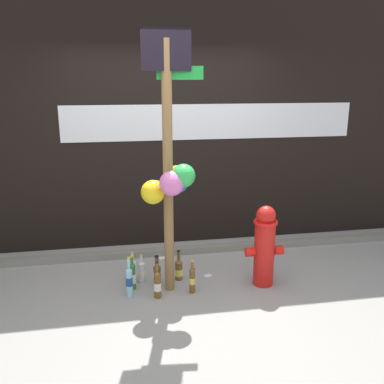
{
  "coord_description": "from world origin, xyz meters",
  "views": [
    {
      "loc": [
        -0.57,
        -3.63,
        2.09
      ],
      "look_at": [
        0.11,
        0.24,
        1.02
      ],
      "focal_mm": 39.12,
      "sensor_mm": 36.0,
      "label": 1
    }
  ],
  "objects_px": {
    "bottle_0": "(132,276)",
    "bottle_1": "(192,279)",
    "fire_hydrant": "(264,245)",
    "bottle_5": "(133,271)",
    "bottle_3": "(157,273)",
    "bottle_2": "(142,271)",
    "bottle_6": "(179,269)",
    "bottle_4": "(129,281)",
    "memorial_post": "(169,162)",
    "bottle_7": "(158,284)"
  },
  "relations": [
    {
      "from": "bottle_0",
      "to": "bottle_1",
      "type": "distance_m",
      "value": 0.62
    },
    {
      "from": "fire_hydrant",
      "to": "bottle_5",
      "type": "bearing_deg",
      "value": 170.4
    },
    {
      "from": "bottle_5",
      "to": "fire_hydrant",
      "type": "bearing_deg",
      "value": -9.6
    },
    {
      "from": "fire_hydrant",
      "to": "bottle_3",
      "type": "distance_m",
      "value": 1.15
    },
    {
      "from": "bottle_2",
      "to": "bottle_6",
      "type": "distance_m",
      "value": 0.39
    },
    {
      "from": "fire_hydrant",
      "to": "bottle_5",
      "type": "height_order",
      "value": "fire_hydrant"
    },
    {
      "from": "bottle_3",
      "to": "bottle_4",
      "type": "xyz_separation_m",
      "value": [
        -0.29,
        -0.19,
        0.04
      ]
    },
    {
      "from": "bottle_0",
      "to": "bottle_5",
      "type": "height_order",
      "value": "bottle_0"
    },
    {
      "from": "fire_hydrant",
      "to": "memorial_post",
      "type": "bearing_deg",
      "value": 178.65
    },
    {
      "from": "memorial_post",
      "to": "bottle_3",
      "type": "distance_m",
      "value": 1.22
    },
    {
      "from": "bottle_7",
      "to": "bottle_0",
      "type": "bearing_deg",
      "value": 136.82
    },
    {
      "from": "bottle_2",
      "to": "bottle_3",
      "type": "relative_size",
      "value": 0.94
    },
    {
      "from": "fire_hydrant",
      "to": "bottle_2",
      "type": "bearing_deg",
      "value": 167.69
    },
    {
      "from": "memorial_post",
      "to": "fire_hydrant",
      "type": "xyz_separation_m",
      "value": [
        0.97,
        -0.02,
        -0.9
      ]
    },
    {
      "from": "memorial_post",
      "to": "bottle_2",
      "type": "relative_size",
      "value": 8.22
    },
    {
      "from": "memorial_post",
      "to": "bottle_7",
      "type": "height_order",
      "value": "memorial_post"
    },
    {
      "from": "bottle_3",
      "to": "bottle_4",
      "type": "height_order",
      "value": "bottle_4"
    },
    {
      "from": "bottle_1",
      "to": "bottle_7",
      "type": "distance_m",
      "value": 0.36
    },
    {
      "from": "bottle_1",
      "to": "bottle_6",
      "type": "xyz_separation_m",
      "value": [
        -0.1,
        0.3,
        -0.03
      ]
    },
    {
      "from": "bottle_0",
      "to": "bottle_4",
      "type": "relative_size",
      "value": 0.86
    },
    {
      "from": "bottle_3",
      "to": "bottle_5",
      "type": "height_order",
      "value": "bottle_5"
    },
    {
      "from": "bottle_2",
      "to": "bottle_5",
      "type": "xyz_separation_m",
      "value": [
        -0.09,
        -0.05,
        0.03
      ]
    },
    {
      "from": "bottle_4",
      "to": "bottle_7",
      "type": "bearing_deg",
      "value": -14.85
    },
    {
      "from": "bottle_3",
      "to": "bottle_6",
      "type": "height_order",
      "value": "bottle_6"
    },
    {
      "from": "bottle_0",
      "to": "memorial_post",
      "type": "bearing_deg",
      "value": -14.9
    },
    {
      "from": "bottle_3",
      "to": "bottle_4",
      "type": "relative_size",
      "value": 0.78
    },
    {
      "from": "bottle_1",
      "to": "bottle_6",
      "type": "distance_m",
      "value": 0.32
    },
    {
      "from": "bottle_2",
      "to": "bottle_7",
      "type": "xyz_separation_m",
      "value": [
        0.13,
        -0.37,
        0.02
      ]
    },
    {
      "from": "bottle_3",
      "to": "bottle_6",
      "type": "distance_m",
      "value": 0.25
    },
    {
      "from": "bottle_7",
      "to": "bottle_4",
      "type": "bearing_deg",
      "value": 165.15
    },
    {
      "from": "bottle_2",
      "to": "bottle_1",
      "type": "bearing_deg",
      "value": -34.07
    },
    {
      "from": "bottle_0",
      "to": "bottle_6",
      "type": "height_order",
      "value": "bottle_0"
    },
    {
      "from": "bottle_7",
      "to": "memorial_post",
      "type": "bearing_deg",
      "value": 39.03
    },
    {
      "from": "bottle_4",
      "to": "bottle_5",
      "type": "bearing_deg",
      "value": 80.31
    },
    {
      "from": "memorial_post",
      "to": "bottle_6",
      "type": "relative_size",
      "value": 7.53
    },
    {
      "from": "bottle_0",
      "to": "bottle_3",
      "type": "distance_m",
      "value": 0.26
    },
    {
      "from": "bottle_1",
      "to": "bottle_5",
      "type": "height_order",
      "value": "bottle_5"
    },
    {
      "from": "fire_hydrant",
      "to": "bottle_5",
      "type": "xyz_separation_m",
      "value": [
        -1.35,
        0.23,
        -0.29
      ]
    },
    {
      "from": "bottle_3",
      "to": "bottle_7",
      "type": "distance_m",
      "value": 0.26
    },
    {
      "from": "bottle_0",
      "to": "bottle_6",
      "type": "distance_m",
      "value": 0.51
    },
    {
      "from": "bottle_4",
      "to": "bottle_5",
      "type": "relative_size",
      "value": 1.18
    },
    {
      "from": "bottle_3",
      "to": "bottle_6",
      "type": "bearing_deg",
      "value": 18.83
    },
    {
      "from": "bottle_4",
      "to": "bottle_7",
      "type": "distance_m",
      "value": 0.28
    },
    {
      "from": "memorial_post",
      "to": "bottle_0",
      "type": "height_order",
      "value": "memorial_post"
    },
    {
      "from": "memorial_post",
      "to": "bottle_5",
      "type": "bearing_deg",
      "value": 151.38
    },
    {
      "from": "memorial_post",
      "to": "fire_hydrant",
      "type": "height_order",
      "value": "memorial_post"
    },
    {
      "from": "fire_hydrant",
      "to": "bottle_4",
      "type": "xyz_separation_m",
      "value": [
        -1.39,
        -0.02,
        -0.27
      ]
    },
    {
      "from": "bottle_1",
      "to": "bottle_7",
      "type": "xyz_separation_m",
      "value": [
        -0.35,
        -0.04,
        -0.0
      ]
    },
    {
      "from": "bottle_3",
      "to": "fire_hydrant",
      "type": "bearing_deg",
      "value": -8.55
    },
    {
      "from": "bottle_1",
      "to": "bottle_5",
      "type": "xyz_separation_m",
      "value": [
        -0.58,
        0.28,
        0.0
      ]
    }
  ]
}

